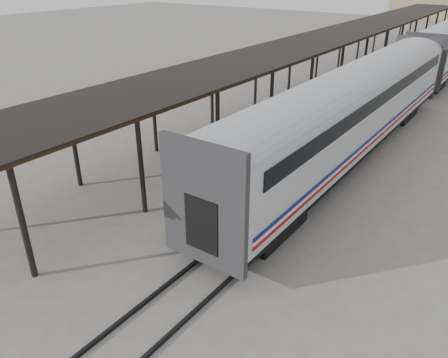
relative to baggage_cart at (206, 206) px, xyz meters
name	(u,v)px	position (x,y,z in m)	size (l,w,h in m)	color
ground	(202,201)	(-1.09, 1.08, -0.65)	(160.00, 160.00, 0.00)	slate
canopy	(348,32)	(-4.49, 25.08, 3.36)	(4.90, 64.30, 4.15)	#422B19
rails	(448,69)	(2.11, 35.08, -0.59)	(1.54, 150.00, 0.12)	black
building_left	(428,0)	(-11.09, 83.08, 2.35)	(12.00, 8.00, 6.00)	tan
baggage_cart	(206,206)	(0.00, 0.00, 0.00)	(1.41, 2.48, 0.86)	brown
suitcase_stack	(208,193)	(-0.11, 0.27, 0.41)	(1.23, 1.16, 0.57)	#3C3C3F
luggage_tug	(311,101)	(-3.10, 15.87, -0.05)	(1.38, 1.70, 1.30)	maroon
porter	(197,190)	(0.11, -0.65, 0.98)	(0.56, 0.37, 1.55)	navy
pedestrian	(304,104)	(-2.76, 14.04, 0.20)	(0.99, 0.41, 1.69)	black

